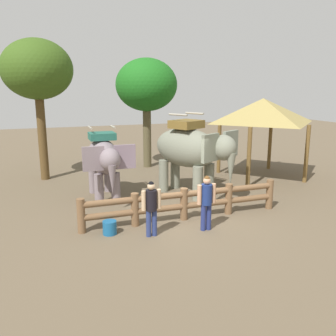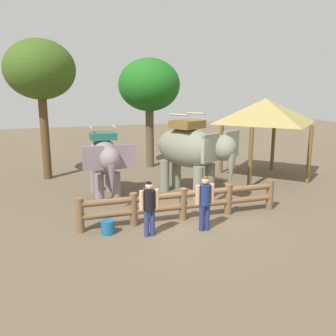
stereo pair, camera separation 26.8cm
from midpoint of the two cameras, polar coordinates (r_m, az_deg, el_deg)
ground_plane at (r=11.65m, az=3.41°, el=-8.49°), size 60.00×60.00×0.00m
log_fence at (r=11.62m, az=3.07°, el=-5.38°), size 6.75×0.30×1.05m
elephant_near_left at (r=13.79m, az=-9.50°, el=1.46°), size 1.85×3.22×2.78m
elephant_center at (r=14.03m, az=4.34°, el=2.87°), size 2.99×3.79×3.24m
tourist_woman_in_black at (r=10.26m, az=-2.24°, el=-5.85°), size 0.58×0.32×1.64m
tourist_man_in_blue at (r=10.72m, az=6.59°, el=-4.95°), size 0.60×0.33×1.68m
thatched_shelter at (r=17.25m, az=15.63°, el=8.65°), size 4.10×4.10×3.72m
tree_far_left at (r=17.35m, az=-19.23°, el=14.35°), size 3.11×3.11×6.30m
tree_back_center at (r=19.03m, az=-2.59°, el=12.89°), size 3.18×3.18×5.68m
feed_bucket at (r=10.79m, az=-8.81°, el=-9.26°), size 0.41×0.41×0.40m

